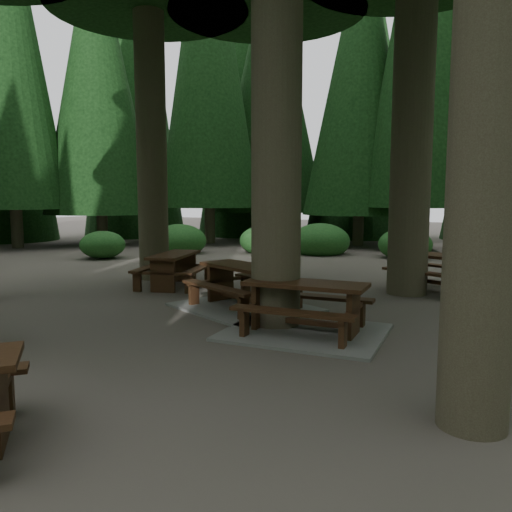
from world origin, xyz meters
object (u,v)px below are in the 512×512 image
at_px(picnic_table_b, 174,265).
at_px(picnic_table_c, 245,293).
at_px(picnic_table_d, 438,267).
at_px(picnic_table_a, 305,316).

distance_m(picnic_table_b, picnic_table_c, 3.06).
distance_m(picnic_table_c, picnic_table_d, 4.93).
bearing_deg(picnic_table_c, picnic_table_d, 72.73).
xyz_separation_m(picnic_table_a, picnic_table_b, (-4.39, 2.70, 0.25)).
bearing_deg(picnic_table_d, picnic_table_a, -81.64).
relative_size(picnic_table_b, picnic_table_d, 0.88).
xyz_separation_m(picnic_table_a, picnic_table_d, (1.60, 4.88, 0.28)).
distance_m(picnic_table_a, picnic_table_b, 5.16).
xyz_separation_m(picnic_table_a, picnic_table_c, (-1.71, 1.23, 0.01)).
height_order(picnic_table_b, picnic_table_d, picnic_table_d).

